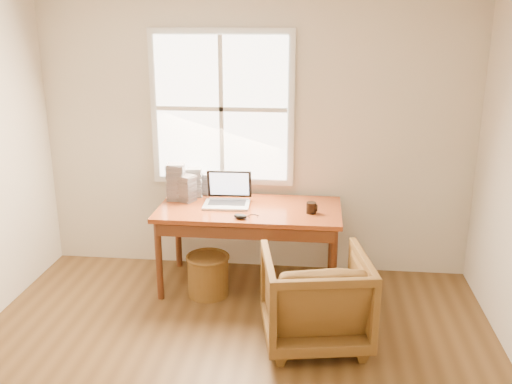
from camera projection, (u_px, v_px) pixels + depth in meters
The scene contains 11 objects.
room_shell at pixel (211, 205), 3.28m from camera, with size 4.04×4.54×2.64m.
desk at pixel (249, 210), 5.01m from camera, with size 1.60×0.80×0.04m, color brown.
armchair at pixel (315, 298), 4.24m from camera, with size 0.76×0.78×0.71m, color brown.
wicker_stool at pixel (208, 276), 5.00m from camera, with size 0.36×0.36×0.36m, color brown.
laptop at pixel (226, 189), 4.99m from camera, with size 0.41×0.44×0.31m, color #ADB0B4, non-canonical shape.
mouse at pixel (240, 216), 4.72m from camera, with size 0.12×0.07×0.04m, color black.
coffee_mug at pixel (311, 208), 4.84m from camera, with size 0.08×0.08×0.10m, color black.
cd_stack_a at pixel (194, 182), 5.27m from camera, with size 0.14×0.12×0.27m, color #AAB0B5.
cd_stack_b at pixel (186, 188), 5.15m from camera, with size 0.16×0.14×0.24m, color #2A2A2F.
cd_stack_c at pixel (176, 182), 5.16m from camera, with size 0.15×0.13×0.34m, color #9D9DAA.
cd_stack_d at pixel (207, 183), 5.36m from camera, with size 0.16×0.14×0.20m, color silver.
Camera 1 is at (0.58, -2.90, 2.37)m, focal length 40.00 mm.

